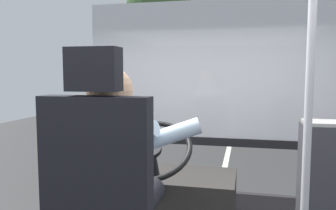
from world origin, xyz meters
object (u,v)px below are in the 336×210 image
object	(u,v)px
steering_console	(167,195)
parked_car_charcoal	(308,98)
fare_box	(319,192)
bus_driver	(115,169)
parked_car_green	(297,93)
handrail_pole	(309,88)

from	to	relation	value
steering_console	parked_car_charcoal	size ratio (longest dim) A/B	0.29
steering_console	fare_box	world-z (taller)	fare_box
bus_driver	parked_car_green	world-z (taller)	bus_driver
steering_console	handrail_pole	size ratio (longest dim) A/B	0.48
steering_console	parked_car_charcoal	distance (m)	16.30
handrail_pole	parked_car_green	xyz separation A→B (m)	(2.86, 20.94, -1.26)
steering_console	parked_car_charcoal	xyz separation A→B (m)	(3.77, 15.86, -0.35)
fare_box	parked_car_green	world-z (taller)	fare_box
steering_console	parked_car_green	world-z (taller)	steering_console
handrail_pole	parked_car_charcoal	distance (m)	16.80
steering_console	handrail_pole	xyz separation A→B (m)	(0.94, -0.66, 0.92)
handrail_pole	parked_car_green	distance (m)	21.18
bus_driver	steering_console	bearing A→B (deg)	90.00
handrail_pole	fare_box	size ratio (longest dim) A/B	2.49
steering_console	parked_car_green	distance (m)	20.64
handrail_pole	parked_car_charcoal	size ratio (longest dim) A/B	0.60
bus_driver	handrail_pole	world-z (taller)	handrail_pole
bus_driver	fare_box	distance (m)	1.37
bus_driver	parked_car_charcoal	bearing A→B (deg)	77.46
parked_car_green	fare_box	bearing A→B (deg)	-97.52
bus_driver	fare_box	world-z (taller)	bus_driver
parked_car_charcoal	parked_car_green	distance (m)	4.43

